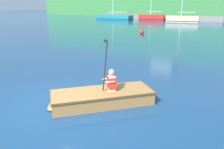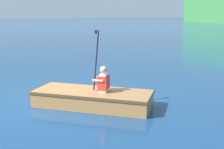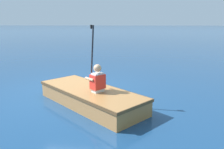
% 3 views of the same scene
% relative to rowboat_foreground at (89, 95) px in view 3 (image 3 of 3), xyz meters
% --- Properties ---
extents(ground_plane, '(300.00, 300.00, 0.00)m').
position_rel_rowboat_foreground_xyz_m(ground_plane, '(-0.79, -0.76, -0.22)').
color(ground_plane, navy).
extents(rowboat_foreground, '(2.60, 2.79, 0.38)m').
position_rel_rowboat_foreground_xyz_m(rowboat_foreground, '(0.00, 0.00, 0.00)').
color(rowboat_foreground, '#A3703D').
rests_on(rowboat_foreground, ground).
extents(person_paddler, '(0.46, 0.46, 1.42)m').
position_rel_rowboat_foreground_xyz_m(person_paddler, '(0.20, 0.23, 0.44)').
color(person_paddler, silver).
rests_on(person_paddler, rowboat_foreground).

